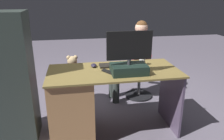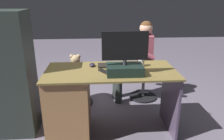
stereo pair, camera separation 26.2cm
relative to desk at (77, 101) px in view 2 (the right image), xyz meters
The scene contains 12 objects.
ground_plane 0.65m from the desk, 133.93° to the right, with size 10.00×10.00×0.00m, color slate.
desk is the anchor object (origin of this frame).
monitor 0.69m from the desk, 166.30° to the left, with size 0.45×0.24×0.43m.
keyboard 0.58m from the desk, 163.07° to the right, with size 0.42×0.14×0.02m, color black.
computer_mouse 0.42m from the desk, 140.15° to the right, with size 0.06×0.10×0.04m, color #231E31.
cup 0.82m from the desk, behind, with size 0.07×0.07×0.10m, color white.
tv_remote 0.46m from the desk, 169.07° to the left, with size 0.04×0.15×0.02m, color black.
office_chair_teddy 0.68m from the desk, 84.55° to the right, with size 0.43×0.43×0.43m.
teddy_bear 0.70m from the desk, 84.64° to the right, with size 0.21×0.21×0.30m.
visitor_chair 1.21m from the desk, 138.74° to the right, with size 0.40×0.40×0.43m.
person 1.16m from the desk, 136.24° to the right, with size 0.57×0.52×1.14m.
equipment_rack 0.74m from the desk, ahead, with size 0.44×0.36×1.34m, color #28302C.
Camera 2 is at (0.14, 2.55, 1.49)m, focal length 35.21 mm.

